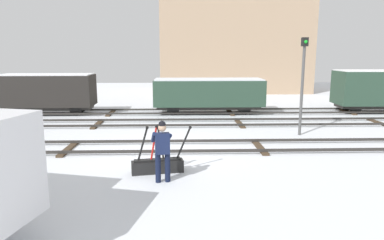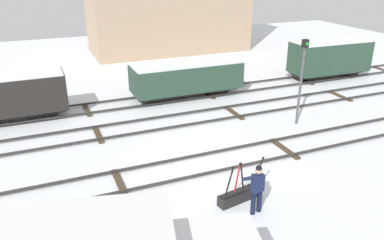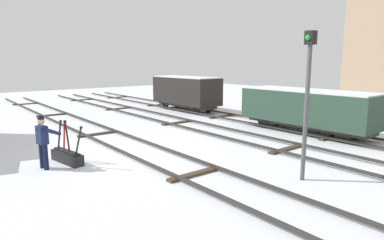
% 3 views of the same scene
% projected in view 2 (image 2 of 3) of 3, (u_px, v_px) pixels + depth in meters
% --- Properties ---
extents(ground_plane, '(60.00, 60.00, 0.00)m').
position_uv_depth(ground_plane, '(209.00, 165.00, 14.95)').
color(ground_plane, silver).
extents(track_main_line, '(44.00, 1.94, 0.18)m').
position_uv_depth(track_main_line, '(209.00, 163.00, 14.91)').
color(track_main_line, '#2D2B28').
rests_on(track_main_line, ground_plane).
extents(track_siding_near, '(44.00, 1.94, 0.18)m').
position_uv_depth(track_siding_near, '(170.00, 122.00, 18.73)').
color(track_siding_near, '#2D2B28').
rests_on(track_siding_near, ground_plane).
extents(track_siding_far, '(44.00, 1.94, 0.18)m').
position_uv_depth(track_siding_far, '(150.00, 100.00, 21.59)').
color(track_siding_far, '#2D2B28').
rests_on(track_siding_far, ground_plane).
extents(switch_lever_frame, '(1.80, 0.62, 1.44)m').
position_uv_depth(switch_lever_frame, '(239.00, 194.00, 12.65)').
color(switch_lever_frame, black).
rests_on(switch_lever_frame, ground_plane).
extents(rail_worker, '(0.61, 0.70, 1.70)m').
position_uv_depth(rail_worker, '(257.00, 186.00, 11.81)').
color(rail_worker, '#111831').
rests_on(rail_worker, ground_plane).
extents(signal_post, '(0.24, 0.32, 4.12)m').
position_uv_depth(signal_post, '(302.00, 74.00, 17.81)').
color(signal_post, '#4C4C4C').
rests_on(signal_post, ground_plane).
extents(freight_car_near_switch, '(6.33, 2.12, 2.03)m').
position_uv_depth(freight_car_near_switch, '(187.00, 77.00, 21.95)').
color(freight_car_near_switch, '#2D2B28').
rests_on(freight_car_near_switch, ground_plane).
extents(freight_car_back_track, '(5.24, 2.05, 2.32)m').
position_uv_depth(freight_car_back_track, '(10.00, 95.00, 18.61)').
color(freight_car_back_track, '#2D2B28').
rests_on(freight_car_back_track, ground_plane).
extents(freight_car_far_end, '(5.37, 2.25, 2.51)m').
position_uv_depth(freight_car_far_end, '(330.00, 57.00, 25.51)').
color(freight_car_far_end, '#2D2B28').
rests_on(freight_car_far_end, ground_plane).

